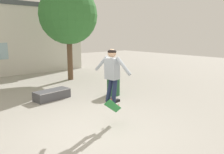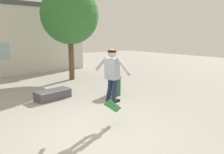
# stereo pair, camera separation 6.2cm
# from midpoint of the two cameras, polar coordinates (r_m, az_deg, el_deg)

# --- Properties ---
(ground_plane) EXTENTS (40.00, 40.00, 0.00)m
(ground_plane) POSITION_cam_midpoint_polar(r_m,az_deg,el_deg) (5.49, -3.35, -13.96)
(ground_plane) COLOR #A39E93
(tree_right) EXTENTS (2.92, 2.92, 4.75)m
(tree_right) POSITION_cam_midpoint_polar(r_m,az_deg,el_deg) (11.53, -10.81, 15.57)
(tree_right) COLOR brown
(tree_right) RESTS_ON ground_plane
(skate_ledge) EXTENTS (1.33, 0.71, 0.34)m
(skate_ledge) POSITION_cam_midpoint_polar(r_m,az_deg,el_deg) (8.26, -14.95, -4.42)
(skate_ledge) COLOR #4C4C51
(skate_ledge) RESTS_ON ground_plane
(trash_bin) EXTENTS (0.54, 0.54, 0.74)m
(trash_bin) POSITION_cam_midpoint_polar(r_m,az_deg,el_deg) (8.46, 0.79, -2.17)
(trash_bin) COLOR #235633
(trash_bin) RESTS_ON ground_plane
(skater) EXTENTS (0.31, 1.22, 1.36)m
(skater) POSITION_cam_midpoint_polar(r_m,az_deg,el_deg) (5.45, 0.34, 1.57)
(skater) COLOR #9EA8B2
(skateboard_flipping) EXTENTS (0.76, 0.41, 0.57)m
(skateboard_flipping) POSITION_cam_midpoint_polar(r_m,az_deg,el_deg) (5.59, 0.58, -7.63)
(skateboard_flipping) COLOR #237F38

